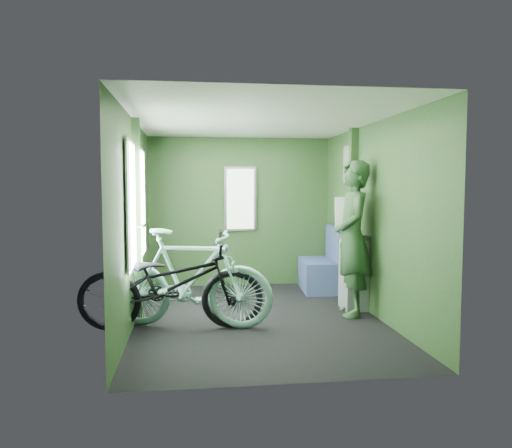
{
  "coord_description": "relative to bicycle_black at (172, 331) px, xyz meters",
  "views": [
    {
      "loc": [
        -0.76,
        -5.72,
        1.54
      ],
      "look_at": [
        0.0,
        0.1,
        1.1
      ],
      "focal_mm": 35.0,
      "sensor_mm": 36.0,
      "label": 1
    }
  ],
  "objects": [
    {
      "name": "waste_box",
      "position": [
        2.24,
        0.69,
        0.46
      ],
      "size": [
        0.27,
        0.38,
        0.93
      ],
      "primitive_type": "cube",
      "color": "gray",
      "rests_on": "ground"
    },
    {
      "name": "bicycle_mint",
      "position": [
        0.18,
        0.07,
        0.0
      ],
      "size": [
        1.94,
        1.07,
        1.15
      ],
      "primitive_type": "imported",
      "rotation": [
        0.0,
        -0.11,
        1.32
      ],
      "color": "#9EE0D7",
      "rests_on": "ground"
    },
    {
      "name": "bench_seat",
      "position": [
        2.12,
        1.87,
        0.28
      ],
      "size": [
        0.57,
        0.94,
        0.95
      ],
      "rotation": [
        0.0,
        0.0,
        -0.07
      ],
      "color": "navy",
      "rests_on": "ground"
    },
    {
      "name": "bicycle_black",
      "position": [
        0.0,
        0.0,
        0.0
      ],
      "size": [
        1.99,
        0.91,
        1.13
      ],
      "primitive_type": "imported",
      "rotation": [
        0.0,
        -0.16,
        1.53
      ],
      "color": "black",
      "rests_on": "ground"
    },
    {
      "name": "room",
      "position": [
        0.94,
        0.46,
        1.44
      ],
      "size": [
        4.0,
        4.02,
        2.31
      ],
      "color": "black",
      "rests_on": "ground"
    },
    {
      "name": "passenger",
      "position": [
        2.13,
        0.42,
        0.93
      ],
      "size": [
        0.52,
        0.73,
        1.85
      ],
      "rotation": [
        0.0,
        0.0,
        -1.69
      ],
      "color": "#2A4C29",
      "rests_on": "ground"
    }
  ]
}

